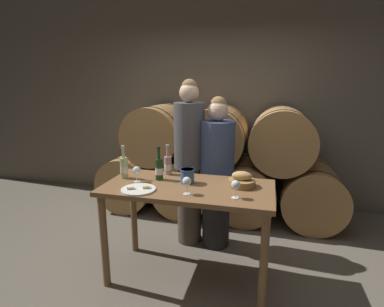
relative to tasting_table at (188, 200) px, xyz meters
The scene contains 15 objects.
ground_plane 0.75m from the tasting_table, ahead, with size 10.00×10.00×0.00m, color #665E51.
stone_wall_back 2.18m from the tasting_table, 90.00° to the left, with size 10.00×0.12×3.20m.
barrel_stack 1.45m from the tasting_table, 90.00° to the left, with size 3.18×0.87×1.45m.
tasting_table is the anchor object (origin of this frame).
person_left 0.67m from the tasting_table, 103.96° to the left, with size 0.32×0.32×1.77m.
person_right 0.65m from the tasting_table, 77.29° to the left, with size 0.35×0.35×1.61m.
wine_bottle_red 0.39m from the tasting_table, 161.85° to the left, with size 0.07×0.07×0.31m.
wine_bottle_white 0.67m from the tasting_table, behind, with size 0.07×0.07×0.30m.
wine_bottle_rose 0.44m from the tasting_table, 135.14° to the left, with size 0.07×0.07×0.29m.
blue_crock 0.21m from the tasting_table, 108.45° to the left, with size 0.13×0.13×0.13m.
bread_basket 0.49m from the tasting_table, 12.58° to the left, with size 0.23×0.23×0.13m.
cheese_plate 0.44m from the tasting_table, 150.31° to the right, with size 0.28×0.28×0.04m.
wine_glass_far_left 0.52m from the tasting_table, behind, with size 0.07×0.07×0.14m.
wine_glass_left 0.30m from the tasting_table, 77.23° to the right, with size 0.07×0.07×0.14m.
wine_glass_center 0.51m from the tasting_table, 22.82° to the right, with size 0.07×0.07×0.14m.
Camera 1 is at (0.64, -2.33, 1.74)m, focal length 28.00 mm.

